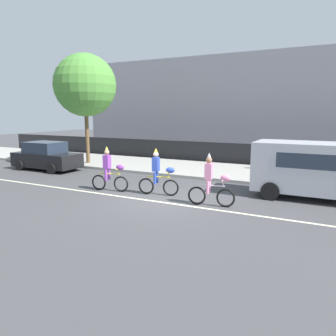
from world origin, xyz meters
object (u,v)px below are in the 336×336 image
object	(u,v)px
parade_cyclist_pink	(212,183)
parked_car_black	(46,157)
parade_cyclist_cobalt	(159,175)
parade_cyclist_purple	(110,172)
parked_van_silver	(324,167)

from	to	relation	value
parade_cyclist_pink	parked_car_black	size ratio (longest dim) A/B	0.47
parade_cyclist_cobalt	parked_car_black	world-z (taller)	parade_cyclist_cobalt
parade_cyclist_purple	parked_car_black	distance (m)	7.01
parade_cyclist_purple	parked_car_black	world-z (taller)	parade_cyclist_purple
parade_cyclist_pink	parked_car_black	bearing A→B (deg)	166.30
parked_car_black	parade_cyclist_cobalt	bearing A→B (deg)	-14.19
parked_car_black	parade_cyclist_purple	bearing A→B (deg)	-21.26
parade_cyclist_cobalt	parked_car_black	distance (m)	9.00
parade_cyclist_purple	parade_cyclist_pink	xyz separation A→B (m)	(4.64, -0.18, 0.00)
parade_cyclist_cobalt	parked_car_black	xyz separation A→B (m)	(-8.72, 2.20, -0.06)
parked_car_black	parked_van_silver	bearing A→B (deg)	0.26
parade_cyclist_purple	parked_car_black	xyz separation A→B (m)	(-6.53, 2.54, -0.06)
parade_cyclist_cobalt	parade_cyclist_pink	distance (m)	2.50
parade_cyclist_cobalt	parade_cyclist_pink	xyz separation A→B (m)	(2.45, -0.52, 0.00)
parked_van_silver	parked_car_black	size ratio (longest dim) A/B	1.22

